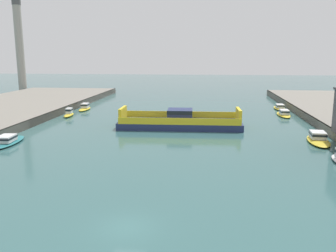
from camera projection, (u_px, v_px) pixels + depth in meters
ground_plane at (127, 228)px, 25.62m from camera, size 400.00×400.00×0.00m
chain_ferry at (180, 122)px, 60.82m from camera, size 20.85×7.76×3.30m
moored_boat_near_left at (280, 107)px, 80.96m from camera, size 2.35×7.11×1.21m
moored_boat_mid_left at (284, 113)px, 72.18m from camera, size 2.31×7.55×1.33m
moored_boat_mid_right at (85, 107)px, 80.17m from camera, size 2.22×6.33×1.46m
moored_boat_far_right at (318, 138)px, 50.57m from camera, size 3.50×8.06×1.45m
moored_boat_upstream_a at (69, 113)px, 71.70m from camera, size 1.95×5.06×1.65m
moored_boat_upstream_b at (8, 141)px, 49.53m from camera, size 3.35×8.15×1.28m
smokestack_distant_a at (19, 43)px, 114.71m from camera, size 2.72×2.72×29.49m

